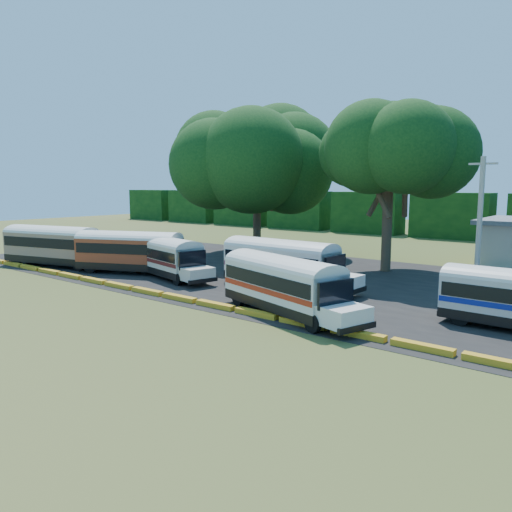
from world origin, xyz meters
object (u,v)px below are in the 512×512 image
Objects in this scene: bus_beige at (54,243)px; bus_red at (132,249)px; tree_west at (257,156)px; bus_cream_west at (166,255)px; bus_white_red at (284,282)px.

bus_beige is 1.06× the size of bus_red.
tree_west reaches higher than bus_red.
bus_red is (8.10, 2.05, -0.08)m from bus_beige.
tree_west reaches higher than bus_beige.
bus_red is at bearing -157.69° from bus_cream_west.
bus_red is at bearing -173.19° from bus_white_red.
tree_west is at bearing 148.61° from bus_white_red.
bus_beige is at bearing -117.35° from tree_west.
tree_west is at bearing 114.16° from bus_cream_west.
bus_cream_west is 16.85m from tree_west.
bus_white_red reaches higher than bus_cream_west.
bus_red reaches higher than bus_white_red.
tree_west reaches higher than bus_white_red.
bus_cream_west is at bearing -14.39° from bus_red.
bus_red is 3.49m from bus_cream_west.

